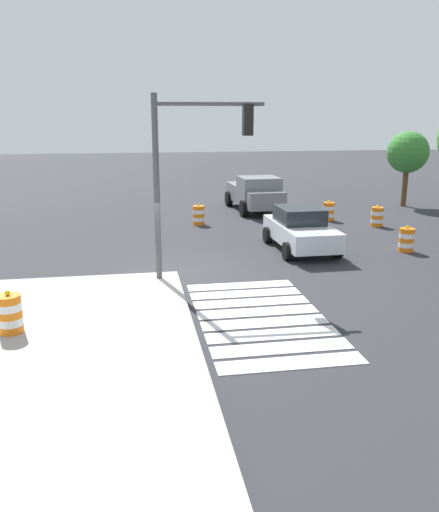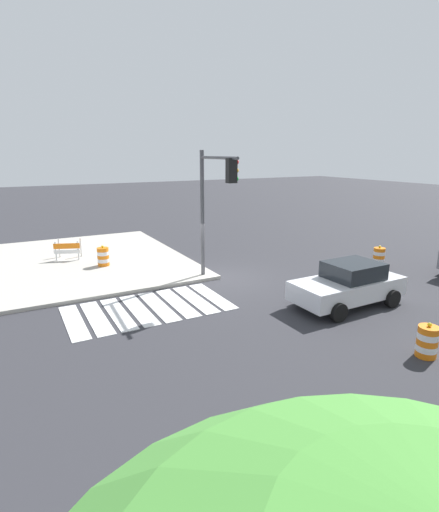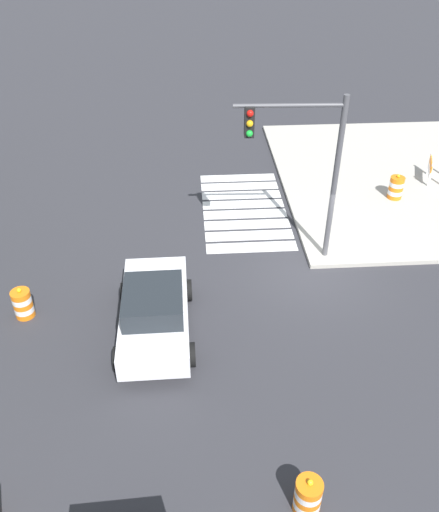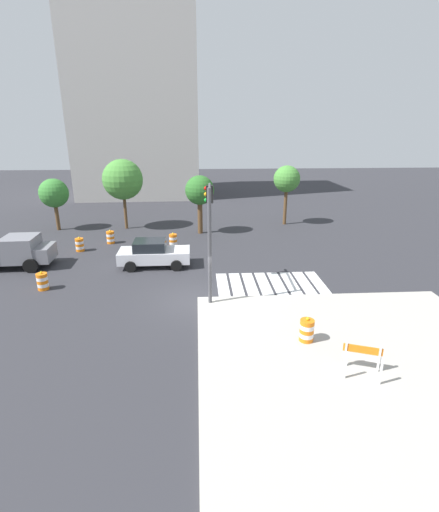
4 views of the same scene
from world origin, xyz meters
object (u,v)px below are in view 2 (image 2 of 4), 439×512
Objects in this scene: traffic_barrel_near_corner at (379,256)px; traffic_light_pole at (214,194)px; traffic_barrel_on_sidewalk at (103,257)px; construction_barricade at (68,249)px; sports_car at (348,284)px; traffic_barrel_median_near at (427,342)px.

traffic_barrel_near_corner is 9.51m from traffic_light_pole.
traffic_barrel_near_corner is 1.00× the size of traffic_barrel_on_sidewalk.
traffic_light_pole is at bearing 126.15° from construction_barricade.
sports_car reaches higher than traffic_barrel_median_near.
traffic_barrel_median_near is at bearing 76.15° from sports_car.
traffic_barrel_median_near is 16.87m from construction_barricade.
sports_car is 4.24× the size of traffic_barrel_on_sidewalk.
sports_car is 3.03× the size of construction_barricade.
traffic_barrel_median_near is 0.72× the size of construction_barricade.
construction_barricade is 0.26× the size of traffic_light_pole.
traffic_light_pole is at bearing -74.40° from traffic_barrel_median_near.
traffic_barrel_near_corner is 1.00× the size of traffic_barrel_median_near.
traffic_barrel_near_corner is 0.19× the size of traffic_light_pole.
sports_car is at bearing -103.85° from traffic_barrel_median_near.
traffic_barrel_median_near is 0.19× the size of traffic_light_pole.
sports_car is at bearing 126.41° from traffic_light_pole.
sports_car reaches higher than construction_barricade.
traffic_barrel_on_sidewalk reaches higher than traffic_barrel_near_corner.
construction_barricade reaches higher than traffic_barrel_near_corner.
construction_barricade is 9.04m from traffic_light_pole.
sports_car reaches higher than traffic_barrel_near_corner.
traffic_barrel_median_near is at bearing 47.99° from traffic_barrel_near_corner.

